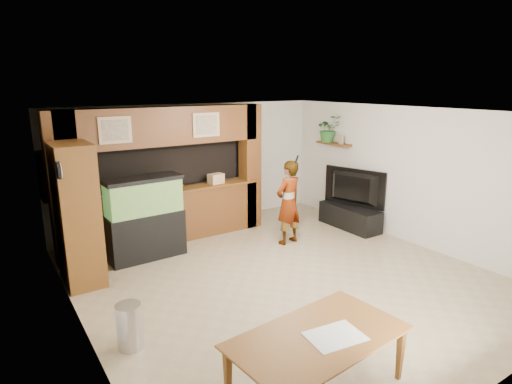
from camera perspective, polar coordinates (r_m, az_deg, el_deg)
floor at (r=7.01m, az=3.54°, el=-11.17°), size 6.50×6.50×0.00m
ceiling at (r=6.34m, az=3.91°, el=10.55°), size 6.50×6.50×0.00m
wall_back at (r=9.29m, az=-8.45°, el=3.54°), size 6.00×0.00×6.00m
wall_left at (r=5.39m, az=-22.82°, el=-5.39°), size 0.00×6.50×6.50m
wall_right at (r=8.66m, az=19.80°, el=2.05°), size 0.00×6.50×6.50m
partition at (r=8.37m, az=-12.54°, el=2.26°), size 4.20×0.99×2.60m
wall_clock at (r=6.20m, az=-24.83°, el=2.65°), size 0.05×0.25×0.25m
wall_shelf at (r=9.76m, az=10.30°, el=6.36°), size 0.25×0.90×0.04m
pantry_cabinet at (r=7.00m, az=-22.77°, el=-2.81°), size 0.54×0.89×2.17m
trash_can at (r=5.40m, az=-16.51°, el=-16.80°), size 0.30×0.30×0.55m
aquarium at (r=7.71m, az=-14.57°, el=-3.52°), size 1.32×0.49×1.46m
tv_stand at (r=9.38m, az=12.39°, el=-3.27°), size 0.51×1.40×0.47m
television at (r=9.21m, az=12.60°, el=0.49°), size 0.56×1.39×0.80m
photo_frame at (r=9.58m, az=11.26°, el=6.85°), size 0.05×0.14×0.19m
potted_plant at (r=9.81m, az=9.60°, el=8.30°), size 0.64×0.59×0.59m
person at (r=8.15m, az=4.34°, el=-1.40°), size 0.65×0.49×1.62m
microphone at (r=7.87m, az=5.46°, el=4.40°), size 0.04×0.10×0.16m
dining_table at (r=4.60m, az=8.54°, el=-21.85°), size 1.86×1.14×0.63m
newspaper_a at (r=4.44m, az=10.48°, el=-18.38°), size 0.59×0.46×0.01m
counter_box at (r=8.68m, az=-5.36°, el=1.79°), size 0.33×0.25×0.20m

